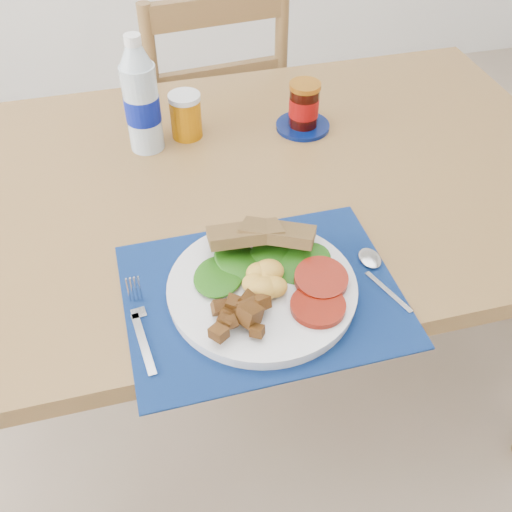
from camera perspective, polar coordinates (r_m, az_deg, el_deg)
The scene contains 10 objects.
ground at distance 1.70m, azimuth 1.77°, elevation -17.35°, with size 4.00×4.00×0.00m, color gray.
table at distance 1.31m, azimuth -0.00°, elevation 4.67°, with size 1.40×0.90×0.75m.
chair_far at distance 1.87m, azimuth -4.39°, elevation 14.39°, with size 0.45×0.44×1.14m.
placemat at distance 1.00m, azimuth 0.58°, elevation -3.67°, with size 0.45×0.36×0.00m, color #040932.
breakfast_plate at distance 0.98m, azimuth 0.31°, elevation -3.00°, with size 0.31×0.31×0.08m.
fork at distance 0.97m, azimuth -10.96°, elevation -6.38°, with size 0.03×0.18×0.00m.
spoon at distance 1.06m, azimuth 11.32°, elevation -1.28°, with size 0.05×0.16×0.00m.
water_bottle at distance 1.31m, azimuth -10.85°, elevation 14.30°, with size 0.07×0.07×0.25m.
juice_glass at distance 1.37m, azimuth -6.69°, elevation 13.03°, with size 0.07×0.07×0.10m, color #B36604.
jam_on_saucer at distance 1.39m, azimuth 4.57°, elevation 13.81°, with size 0.12×0.12×0.11m.
Camera 1 is at (-0.25, -0.78, 1.49)m, focal length 42.00 mm.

